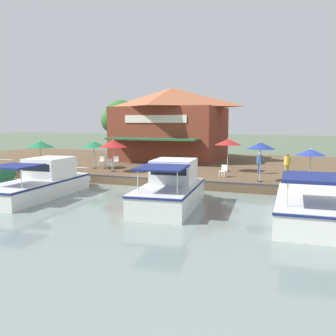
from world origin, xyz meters
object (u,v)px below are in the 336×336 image
object	(u,v)px
patio_umbrella_by_entrance	(94,144)
person_near_entrance	(287,162)
patio_umbrella_mid_patio_left	(261,146)
cafe_chair_beside_entrance	(110,163)
motorboat_second_along	(313,203)
patio_umbrella_mid_patio_right	(113,144)
person_at_quay_edge	(260,161)
tree_behind_restaurant	(119,118)
waterfront_restaurant	(171,123)
cafe_chair_back_row_seat	(42,161)
cafe_chair_mid_patio	(224,170)
patio_umbrella_far_corner	(311,152)
cafe_chair_under_first_umbrella	(116,161)
cafe_chair_facing_river	(171,165)
motorboat_far_downstream	(173,189)
motorboat_distant_upstream	(46,182)
cafe_chair_far_corner_seat	(102,160)
patio_umbrella_near_quay_edge	(40,144)
patio_umbrella_back_row	(228,142)

from	to	relation	value
patio_umbrella_by_entrance	person_near_entrance	bearing A→B (deg)	94.27
patio_umbrella_mid_patio_left	cafe_chair_beside_entrance	size ratio (longest dim) A/B	3.04
cafe_chair_beside_entrance	motorboat_second_along	size ratio (longest dim) A/B	0.10
patio_umbrella_mid_patio_right	cafe_chair_beside_entrance	world-z (taller)	patio_umbrella_mid_patio_right
person_at_quay_edge	tree_behind_restaurant	distance (m)	21.49
tree_behind_restaurant	patio_umbrella_by_entrance	bearing A→B (deg)	19.29
waterfront_restaurant	cafe_chair_beside_entrance	bearing A→B (deg)	-11.34
patio_umbrella_by_entrance	cafe_chair_back_row_seat	xyz separation A→B (m)	(0.46, -4.94, -1.53)
waterfront_restaurant	cafe_chair_mid_patio	bearing A→B (deg)	36.64
patio_umbrella_far_corner	cafe_chair_under_first_umbrella	size ratio (longest dim) A/B	2.64
patio_umbrella_mid_patio_left	cafe_chair_facing_river	xyz separation A→B (m)	(-2.98, -7.25, -1.84)
patio_umbrella_far_corner	motorboat_far_downstream	size ratio (longest dim) A/B	0.31
motorboat_far_downstream	patio_umbrella_far_corner	bearing A→B (deg)	132.13
patio_umbrella_mid_patio_left	motorboat_distant_upstream	bearing A→B (deg)	-62.56
patio_umbrella_mid_patio_right	person_at_quay_edge	distance (m)	11.19
patio_umbrella_mid_patio_left	motorboat_distant_upstream	distance (m)	13.56
cafe_chair_back_row_seat	motorboat_far_downstream	world-z (taller)	motorboat_far_downstream
cafe_chair_back_row_seat	motorboat_distant_upstream	world-z (taller)	motorboat_distant_upstream
cafe_chair_back_row_seat	person_at_quay_edge	xyz separation A→B (m)	(-1.95, 18.23, 0.51)
cafe_chair_facing_river	patio_umbrella_mid_patio_left	bearing A→B (deg)	67.63
waterfront_restaurant	cafe_chair_mid_patio	xyz separation A→B (m)	(10.51, 7.81, -3.23)
person_at_quay_edge	motorboat_second_along	size ratio (longest dim) A/B	0.18
cafe_chair_far_corner_seat	cafe_chair_back_row_seat	size ratio (longest dim) A/B	1.00
patio_umbrella_far_corner	cafe_chair_facing_river	size ratio (longest dim) A/B	2.64
person_at_quay_edge	tree_behind_restaurant	bearing A→B (deg)	-122.84
patio_umbrella_far_corner	patio_umbrella_near_quay_edge	world-z (taller)	patio_umbrella_near_quay_edge
cafe_chair_beside_entrance	cafe_chair_far_corner_seat	bearing A→B (deg)	-134.52
waterfront_restaurant	motorboat_second_along	world-z (taller)	waterfront_restaurant
patio_umbrella_back_row	patio_umbrella_by_entrance	world-z (taller)	patio_umbrella_back_row
cafe_chair_far_corner_seat	cafe_chair_facing_river	bearing A→B (deg)	80.65
patio_umbrella_mid_patio_left	cafe_chair_facing_river	bearing A→B (deg)	-112.37
patio_umbrella_mid_patio_right	motorboat_far_downstream	world-z (taller)	patio_umbrella_mid_patio_right
patio_umbrella_near_quay_edge	patio_umbrella_mid_patio_right	bearing A→B (deg)	98.23
waterfront_restaurant	patio_umbrella_mid_patio_right	distance (m)	10.83
patio_umbrella_near_quay_edge	cafe_chair_back_row_seat	distance (m)	2.66
patio_umbrella_back_row	tree_behind_restaurant	size ratio (longest dim) A/B	0.40
cafe_chair_back_row_seat	motorboat_far_downstream	xyz separation A→B (m)	(8.17, 15.00, -0.14)
patio_umbrella_mid_patio_left	cafe_chair_under_first_umbrella	bearing A→B (deg)	-108.94
patio_umbrella_mid_patio_right	motorboat_far_downstream	size ratio (longest dim) A/B	0.34
cafe_chair_beside_entrance	tree_behind_restaurant	world-z (taller)	tree_behind_restaurant
waterfront_restaurant	patio_umbrella_near_quay_edge	world-z (taller)	waterfront_restaurant
patio_umbrella_by_entrance	motorboat_second_along	size ratio (longest dim) A/B	0.26
motorboat_second_along	patio_umbrella_back_row	bearing A→B (deg)	-149.52
person_at_quay_edge	motorboat_far_downstream	xyz separation A→B (m)	(10.12, -3.22, -0.64)
motorboat_second_along	tree_behind_restaurant	distance (m)	30.72
patio_umbrella_mid_patio_right	cafe_chair_far_corner_seat	distance (m)	4.52
tree_behind_restaurant	patio_umbrella_mid_patio_left	bearing A→B (deg)	50.05
motorboat_far_downstream	patio_umbrella_back_row	bearing A→B (deg)	176.06
cafe_chair_facing_river	person_at_quay_edge	xyz separation A→B (m)	(-0.87, 6.74, 0.51)
cafe_chair_far_corner_seat	cafe_chair_mid_patio	bearing A→B (deg)	76.02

